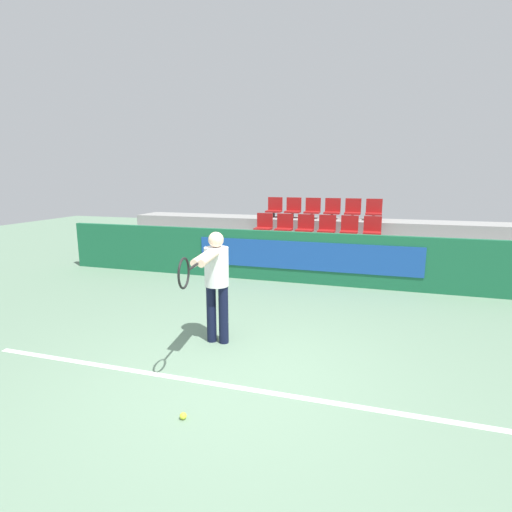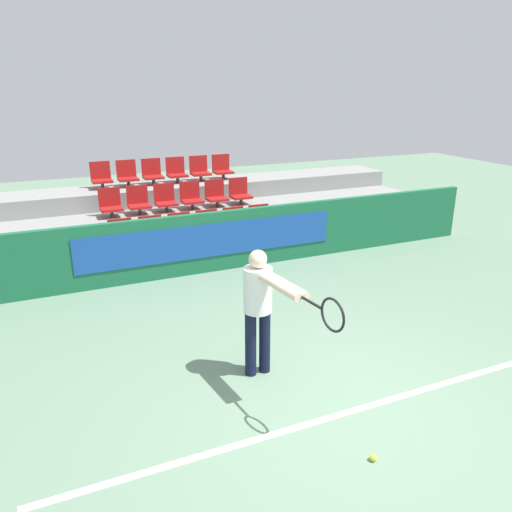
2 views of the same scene
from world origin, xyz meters
TOP-DOWN VIEW (x-y plane):
  - ground_plane at (0.00, 0.00)m, footprint 30.00×30.00m
  - court_baseline at (0.00, -0.10)m, footprint 6.18×0.08m
  - barrier_wall at (0.00, 4.34)m, footprint 11.27×0.14m
  - bleacher_tier_front at (0.00, 4.96)m, footprint 10.87×1.09m
  - bleacher_tier_middle at (0.00, 6.05)m, footprint 10.87×1.09m
  - bleacher_tier_back at (0.00, 7.14)m, footprint 10.87×1.09m
  - stadium_chair_0 at (-1.36, 5.09)m, footprint 0.42×0.37m
  - stadium_chair_1 at (-0.82, 5.09)m, footprint 0.42×0.37m
  - stadium_chair_2 at (-0.27, 5.09)m, footprint 0.42×0.37m
  - stadium_chair_3 at (0.27, 5.09)m, footprint 0.42×0.37m
  - stadium_chair_4 at (0.82, 5.09)m, footprint 0.42×0.37m
  - stadium_chair_5 at (1.36, 5.09)m, footprint 0.42×0.37m
  - stadium_chair_6 at (-1.36, 6.17)m, footprint 0.42×0.37m
  - stadium_chair_7 at (-0.82, 6.17)m, footprint 0.42×0.37m
  - stadium_chair_8 at (-0.27, 6.17)m, footprint 0.42×0.37m
  - stadium_chair_9 at (0.27, 6.17)m, footprint 0.42×0.37m
  - stadium_chair_10 at (0.82, 6.17)m, footprint 0.42×0.37m
  - stadium_chair_11 at (1.36, 6.17)m, footprint 0.42×0.37m
  - stadium_chair_12 at (-1.36, 7.26)m, footprint 0.42×0.37m
  - stadium_chair_13 at (-0.82, 7.26)m, footprint 0.42×0.37m
  - stadium_chair_14 at (-0.27, 7.26)m, footprint 0.42×0.37m
  - stadium_chair_15 at (0.27, 7.26)m, footprint 0.42×0.37m
  - stadium_chair_16 at (0.82, 7.26)m, footprint 0.42×0.37m
  - stadium_chair_17 at (1.36, 7.26)m, footprint 0.42×0.37m
  - tennis_player at (-0.51, 0.88)m, footprint 0.37×1.57m
  - tennis_ball at (-0.16, -0.78)m, footprint 0.07×0.07m

SIDE VIEW (x-z plane):
  - ground_plane at x=0.00m, z-range 0.00..0.00m
  - court_baseline at x=0.00m, z-range 0.00..0.01m
  - tennis_ball at x=-0.16m, z-range 0.00..0.07m
  - bleacher_tier_front at x=0.00m, z-range 0.00..0.36m
  - bleacher_tier_middle at x=0.00m, z-range 0.00..0.72m
  - bleacher_tier_back at x=0.00m, z-range 0.00..1.08m
  - barrier_wall at x=0.00m, z-range 0.00..1.08m
  - stadium_chair_0 at x=-1.36m, z-range 0.33..0.88m
  - stadium_chair_1 at x=-0.82m, z-range 0.33..0.88m
  - stadium_chair_2 at x=-0.27m, z-range 0.33..0.88m
  - stadium_chair_3 at x=0.27m, z-range 0.33..0.88m
  - stadium_chair_4 at x=0.82m, z-range 0.33..0.88m
  - stadium_chair_5 at x=1.36m, z-range 0.33..0.88m
  - tennis_player at x=-0.51m, z-range 0.18..1.69m
  - stadium_chair_6 at x=-1.36m, z-range 0.69..1.24m
  - stadium_chair_7 at x=-0.82m, z-range 0.69..1.24m
  - stadium_chair_8 at x=-0.27m, z-range 0.69..1.24m
  - stadium_chair_9 at x=0.27m, z-range 0.69..1.24m
  - stadium_chair_10 at x=0.82m, z-range 0.69..1.24m
  - stadium_chair_11 at x=1.36m, z-range 0.69..1.24m
  - stadium_chair_12 at x=-1.36m, z-range 1.05..1.60m
  - stadium_chair_13 at x=-0.82m, z-range 1.05..1.60m
  - stadium_chair_14 at x=-0.27m, z-range 1.05..1.60m
  - stadium_chair_15 at x=0.27m, z-range 1.05..1.60m
  - stadium_chair_16 at x=0.82m, z-range 1.05..1.60m
  - stadium_chair_17 at x=1.36m, z-range 1.05..1.60m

